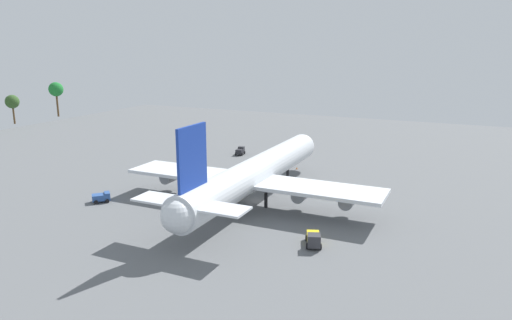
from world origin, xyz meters
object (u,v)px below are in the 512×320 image
object	(u,v)px
pushback_tractor	(240,151)
catering_truck	(101,197)
safety_cone_nose	(297,168)
baggage_tug	(314,239)
cargo_airplane	(256,173)

from	to	relation	value
pushback_tractor	catering_truck	bearing A→B (deg)	172.83
pushback_tractor	safety_cone_nose	distance (m)	23.40
catering_truck	baggage_tug	xyz separation A→B (m)	(-2.75, -47.61, 0.18)
cargo_airplane	safety_cone_nose	world-z (taller)	cargo_airplane
cargo_airplane	catering_truck	distance (m)	32.90
cargo_airplane	safety_cone_nose	bearing A→B (deg)	2.50
pushback_tractor	baggage_tug	size ratio (longest dim) A/B	0.68
cargo_airplane	safety_cone_nose	distance (m)	29.44
catering_truck	safety_cone_nose	xyz separation A→B (m)	(42.87, -28.05, -0.73)
baggage_tug	catering_truck	bearing A→B (deg)	86.69
pushback_tractor	catering_truck	size ratio (longest dim) A/B	0.92
catering_truck	baggage_tug	bearing A→B (deg)	-93.31
baggage_tug	cargo_airplane	bearing A→B (deg)	47.45
safety_cone_nose	pushback_tractor	bearing A→B (deg)	66.87
catering_truck	baggage_tug	world-z (taller)	baggage_tug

